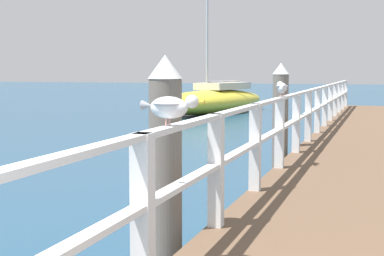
{
  "coord_description": "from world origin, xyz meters",
  "views": [
    {
      "loc": [
        0.15,
        -0.78,
        1.88
      ],
      "look_at": [
        -2.49,
        7.25,
        1.04
      ],
      "focal_mm": 54.62,
      "sensor_mm": 36.0,
      "label": 1
    }
  ],
  "objects_px": {
    "seagull_background": "(282,87)",
    "boat_0": "(212,100)",
    "dock_piling_near": "(166,172)",
    "dock_piling_far": "(280,119)",
    "seagull_foreground": "(170,106)"
  },
  "relations": [
    {
      "from": "dock_piling_near",
      "to": "seagull_foreground",
      "type": "bearing_deg",
      "value": -67.41
    },
    {
      "from": "boat_0",
      "to": "seagull_background",
      "type": "bearing_deg",
      "value": 123.9
    },
    {
      "from": "seagull_background",
      "to": "boat_0",
      "type": "xyz_separation_m",
      "value": [
        -5.71,
        16.14,
        -1.06
      ]
    },
    {
      "from": "dock_piling_near",
      "to": "seagull_background",
      "type": "bearing_deg",
      "value": 84.1
    },
    {
      "from": "dock_piling_near",
      "to": "dock_piling_far",
      "type": "xyz_separation_m",
      "value": [
        0.0,
        5.79,
        0.0
      ]
    },
    {
      "from": "dock_piling_far",
      "to": "seagull_background",
      "type": "xyz_separation_m",
      "value": [
        0.38,
        -2.14,
        0.62
      ]
    },
    {
      "from": "dock_piling_near",
      "to": "boat_0",
      "type": "relative_size",
      "value": 0.18
    },
    {
      "from": "seagull_foreground",
      "to": "dock_piling_far",
      "type": "bearing_deg",
      "value": -167.58
    },
    {
      "from": "dock_piling_far",
      "to": "seagull_background",
      "type": "height_order",
      "value": "dock_piling_far"
    },
    {
      "from": "seagull_foreground",
      "to": "dock_piling_near",
      "type": "bearing_deg",
      "value": -148.3
    },
    {
      "from": "seagull_background",
      "to": "boat_0",
      "type": "relative_size",
      "value": 0.04
    },
    {
      "from": "boat_0",
      "to": "seagull_foreground",
      "type": "bearing_deg",
      "value": 119.85
    },
    {
      "from": "dock_piling_near",
      "to": "seagull_background",
      "type": "distance_m",
      "value": 3.72
    },
    {
      "from": "dock_piling_near",
      "to": "seagull_background",
      "type": "relative_size",
      "value": 4.32
    },
    {
      "from": "dock_piling_far",
      "to": "seagull_foreground",
      "type": "distance_m",
      "value": 6.77
    }
  ]
}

